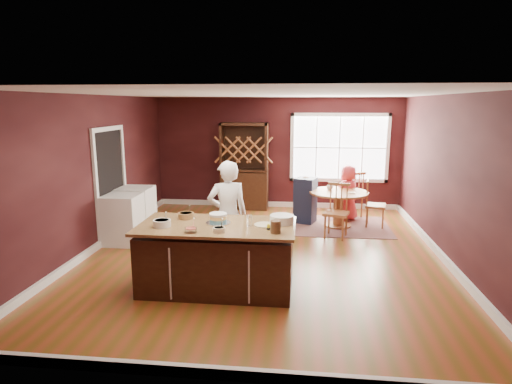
# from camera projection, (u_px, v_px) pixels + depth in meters

# --- Properties ---
(room_shell) EXTENTS (7.00, 7.00, 7.00)m
(room_shell) POSITION_uv_depth(u_px,v_px,m) (264.00, 177.00, 7.13)
(room_shell) COLOR brown
(room_shell) RESTS_ON ground
(window) EXTENTS (2.36, 0.10, 1.66)m
(window) POSITION_uv_depth(u_px,v_px,m) (339.00, 148.00, 10.31)
(window) COLOR white
(window) RESTS_ON room_shell
(doorway) EXTENTS (0.08, 1.26, 2.13)m
(doorway) POSITION_uv_depth(u_px,v_px,m) (111.00, 185.00, 8.10)
(doorway) COLOR white
(doorway) RESTS_ON room_shell
(kitchen_island) EXTENTS (2.15, 1.12, 0.92)m
(kitchen_island) POSITION_uv_depth(u_px,v_px,m) (218.00, 258.00, 5.95)
(kitchen_island) COLOR black
(kitchen_island) RESTS_ON ground
(dining_table) EXTENTS (1.22, 1.22, 0.75)m
(dining_table) POSITION_uv_depth(u_px,v_px,m) (338.00, 202.00, 8.94)
(dining_table) COLOR brown
(dining_table) RESTS_ON ground
(baker) EXTENTS (0.72, 0.59, 1.71)m
(baker) POSITION_uv_depth(u_px,v_px,m) (228.00, 215.00, 6.62)
(baker) COLOR white
(baker) RESTS_ON ground
(layer_cake) EXTENTS (0.34, 0.34, 0.14)m
(layer_cake) POSITION_uv_depth(u_px,v_px,m) (218.00, 218.00, 5.91)
(layer_cake) COLOR white
(layer_cake) RESTS_ON kitchen_island
(bowl_blue) EXTENTS (0.24, 0.24, 0.09)m
(bowl_blue) POSITION_uv_depth(u_px,v_px,m) (162.00, 223.00, 5.76)
(bowl_blue) COLOR white
(bowl_blue) RESTS_ON kitchen_island
(bowl_yellow) EXTENTS (0.22, 0.22, 0.08)m
(bowl_yellow) POSITION_uv_depth(u_px,v_px,m) (186.00, 216.00, 6.16)
(bowl_yellow) COLOR olive
(bowl_yellow) RESTS_ON kitchen_island
(bowl_pink) EXTENTS (0.16, 0.16, 0.06)m
(bowl_pink) POSITION_uv_depth(u_px,v_px,m) (191.00, 230.00, 5.50)
(bowl_pink) COLOR white
(bowl_pink) RESTS_ON kitchen_island
(bowl_olive) EXTENTS (0.16, 0.16, 0.06)m
(bowl_olive) POSITION_uv_depth(u_px,v_px,m) (219.00, 230.00, 5.52)
(bowl_olive) COLOR beige
(bowl_olive) RESTS_ON kitchen_island
(drinking_glass) EXTENTS (0.08, 0.08, 0.15)m
(drinking_glass) POSITION_uv_depth(u_px,v_px,m) (249.00, 220.00, 5.79)
(drinking_glass) COLOR white
(drinking_glass) RESTS_ON kitchen_island
(dinner_plate) EXTENTS (0.29, 0.29, 0.02)m
(dinner_plate) POSITION_uv_depth(u_px,v_px,m) (265.00, 225.00, 5.80)
(dinner_plate) COLOR beige
(dinner_plate) RESTS_ON kitchen_island
(white_tub) EXTENTS (0.33, 0.33, 0.11)m
(white_tub) POSITION_uv_depth(u_px,v_px,m) (282.00, 219.00, 5.91)
(white_tub) COLOR silver
(white_tub) RESTS_ON kitchen_island
(stoneware_crock) EXTENTS (0.13, 0.13, 0.16)m
(stoneware_crock) POSITION_uv_depth(u_px,v_px,m) (276.00, 227.00, 5.46)
(stoneware_crock) COLOR brown
(stoneware_crock) RESTS_ON kitchen_island
(toy_figurine) EXTENTS (0.05, 0.05, 0.08)m
(toy_figurine) POSITION_uv_depth(u_px,v_px,m) (268.00, 227.00, 5.60)
(toy_figurine) COLOR yellow
(toy_figurine) RESTS_ON kitchen_island
(rug) EXTENTS (2.15, 1.67, 0.01)m
(rug) POSITION_uv_depth(u_px,v_px,m) (337.00, 226.00, 9.05)
(rug) COLOR brown
(rug) RESTS_ON ground
(chair_east) EXTENTS (0.47, 0.49, 1.01)m
(chair_east) POSITION_uv_depth(u_px,v_px,m) (376.00, 203.00, 8.92)
(chair_east) COLOR brown
(chair_east) RESTS_ON ground
(chair_south) EXTENTS (0.55, 0.53, 1.06)m
(chair_south) POSITION_uv_depth(u_px,v_px,m) (336.00, 211.00, 8.18)
(chair_south) COLOR olive
(chair_south) RESTS_ON ground
(chair_north) EXTENTS (0.60, 0.59, 1.07)m
(chair_north) POSITION_uv_depth(u_px,v_px,m) (352.00, 194.00, 9.72)
(chair_north) COLOR brown
(chair_north) RESTS_ON ground
(seated_woman) EXTENTS (0.72, 0.68, 1.23)m
(seated_woman) POSITION_uv_depth(u_px,v_px,m) (348.00, 193.00, 9.41)
(seated_woman) COLOR #C6313A
(seated_woman) RESTS_ON ground
(high_chair) EXTENTS (0.53, 0.53, 1.03)m
(high_chair) POSITION_uv_depth(u_px,v_px,m) (305.00, 199.00, 9.24)
(high_chair) COLOR #151835
(high_chair) RESTS_ON ground
(toddler) EXTENTS (0.18, 0.14, 0.26)m
(toddler) POSITION_uv_depth(u_px,v_px,m) (303.00, 185.00, 9.31)
(toddler) COLOR #8CA5BF
(toddler) RESTS_ON high_chair
(table_plate) EXTENTS (0.19, 0.19, 0.01)m
(table_plate) POSITION_uv_depth(u_px,v_px,m) (351.00, 193.00, 8.75)
(table_plate) COLOR beige
(table_plate) RESTS_ON dining_table
(table_cup) EXTENTS (0.16, 0.16, 0.10)m
(table_cup) POSITION_uv_depth(u_px,v_px,m) (330.00, 187.00, 9.06)
(table_cup) COLOR white
(table_cup) RESTS_ON dining_table
(hutch) EXTENTS (1.14, 0.48, 2.10)m
(hutch) POSITION_uv_depth(u_px,v_px,m) (244.00, 166.00, 10.41)
(hutch) COLOR #3E2212
(hutch) RESTS_ON ground
(washer) EXTENTS (0.63, 0.61, 0.92)m
(washer) POSITION_uv_depth(u_px,v_px,m) (123.00, 219.00, 7.86)
(washer) COLOR white
(washer) RESTS_ON ground
(dryer) EXTENTS (0.64, 0.62, 0.93)m
(dryer) POSITION_uv_depth(u_px,v_px,m) (136.00, 210.00, 8.49)
(dryer) COLOR white
(dryer) RESTS_ON ground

